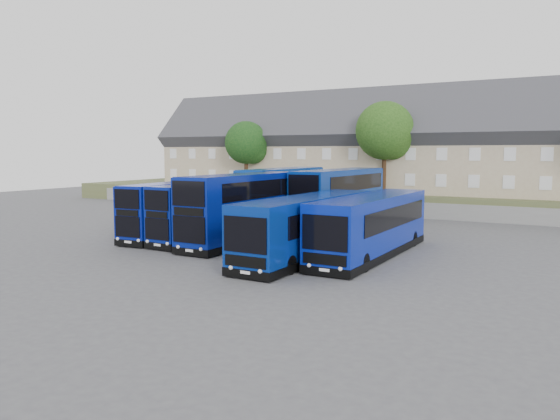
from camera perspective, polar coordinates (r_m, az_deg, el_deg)
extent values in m
plane|color=#48484D|center=(33.87, -6.87, -4.51)|extent=(120.00, 120.00, 0.00)
cube|color=slate|center=(54.74, 8.24, 0.31)|extent=(70.00, 0.40, 1.50)
cube|color=#535932|center=(64.10, 11.52, 1.31)|extent=(80.00, 20.00, 2.00)
cube|color=tan|center=(71.72, -8.07, 5.07)|extent=(6.00, 8.00, 6.00)
cube|color=#37373C|center=(71.73, -8.10, 7.46)|extent=(6.00, 10.40, 10.40)
cube|color=brown|center=(71.02, -7.18, 10.59)|extent=(0.60, 0.90, 1.40)
cube|color=tan|center=(68.21, -4.06, 5.06)|extent=(6.00, 8.00, 6.00)
cube|color=#37373C|center=(68.22, -4.08, 7.58)|extent=(6.00, 10.40, 10.40)
cube|color=brown|center=(67.61, -3.03, 10.86)|extent=(0.60, 0.90, 1.40)
cube|color=tan|center=(65.07, 0.35, 5.03)|extent=(6.00, 8.00, 6.00)
cube|color=#37373C|center=(65.08, 0.35, 7.67)|extent=(6.00, 10.40, 10.40)
cube|color=brown|center=(64.58, 1.54, 11.09)|extent=(0.60, 0.90, 1.40)
cube|color=tan|center=(62.35, 5.18, 4.96)|extent=(6.00, 8.00, 6.00)
cube|color=#37373C|center=(62.37, 5.21, 7.71)|extent=(6.00, 10.40, 10.40)
cube|color=brown|center=(61.99, 6.53, 11.27)|extent=(0.60, 0.90, 1.40)
cube|color=tan|center=(60.11, 10.41, 4.84)|extent=(6.00, 8.00, 6.00)
cube|color=#37373C|center=(60.12, 10.46, 7.70)|extent=(6.00, 10.40, 10.40)
cube|color=brown|center=(59.88, 11.92, 11.36)|extent=(0.60, 0.90, 1.40)
cube|color=tan|center=(58.40, 15.99, 4.67)|extent=(6.00, 8.00, 6.00)
cube|color=#37373C|center=(58.42, 16.08, 7.61)|extent=(6.00, 10.40, 10.40)
cube|color=brown|center=(58.32, 17.65, 11.35)|extent=(0.60, 0.90, 1.40)
cube|color=tan|center=(57.27, 21.84, 4.45)|extent=(6.00, 8.00, 6.00)
cube|color=#37373C|center=(57.29, 21.96, 7.45)|extent=(6.00, 10.40, 10.40)
cube|color=brown|center=(57.35, 23.63, 11.23)|extent=(0.60, 0.90, 1.40)
cube|color=#071688|center=(40.39, -11.15, 0.22)|extent=(3.16, 10.06, 3.61)
cube|color=black|center=(40.62, -11.09, -2.38)|extent=(3.20, 10.11, 0.45)
cube|color=black|center=(36.57, -15.65, -1.70)|extent=(1.95, 0.24, 1.35)
cube|color=black|center=(36.38, -15.73, 1.11)|extent=(1.95, 0.24, 1.26)
cylinder|color=black|center=(39.02, -14.61, -2.52)|extent=(0.39, 1.02, 1.00)
cube|color=navy|center=(38.60, -7.62, 0.03)|extent=(2.52, 10.01, 3.63)
cube|color=black|center=(38.84, -7.58, -2.71)|extent=(2.57, 10.05, 0.45)
cube|color=black|center=(34.96, -12.75, -1.96)|extent=(1.96, 0.11, 1.36)
cube|color=black|center=(34.76, -12.82, 1.00)|extent=(1.96, 0.11, 1.27)
cylinder|color=black|center=(37.36, -11.43, -2.82)|extent=(0.33, 1.01, 1.00)
cube|color=navy|center=(37.18, -3.87, 0.38)|extent=(2.77, 11.72, 4.33)
cube|color=black|center=(37.47, -3.84, -2.99)|extent=(2.81, 11.77, 0.45)
cube|color=black|center=(32.55, -9.51, -2.04)|extent=(2.36, 0.08, 1.60)
cube|color=black|center=(32.32, -9.57, 1.69)|extent=(2.36, 0.08, 1.49)
cylinder|color=black|center=(35.18, -8.71, -3.32)|extent=(0.31, 1.00, 1.00)
cube|color=navy|center=(48.05, 0.25, 1.71)|extent=(3.13, 11.92, 4.38)
cube|color=black|center=(48.28, 0.25, -0.94)|extent=(3.17, 11.96, 0.45)
cube|color=black|center=(42.96, -3.39, 0.01)|extent=(2.39, 0.15, 1.61)
cube|color=black|center=(42.79, -3.40, 2.88)|extent=(2.39, 0.15, 1.50)
cylinder|color=black|center=(45.60, -3.22, -1.11)|extent=(0.34, 1.01, 1.00)
cube|color=navy|center=(43.88, 6.24, 1.29)|extent=(3.05, 12.02, 4.43)
cube|color=black|center=(44.12, 6.20, -1.64)|extent=(3.09, 12.06, 0.45)
cube|color=black|center=(38.64, 2.44, -0.64)|extent=(2.42, 0.13, 1.63)
cube|color=black|center=(38.45, 2.46, 2.58)|extent=(2.42, 0.13, 1.52)
cylinder|color=black|center=(41.31, 2.46, -1.86)|extent=(0.33, 1.01, 1.00)
cube|color=navy|center=(31.92, 2.92, -1.52)|extent=(2.84, 13.16, 3.26)
cube|color=black|center=(32.19, 2.90, -4.49)|extent=(2.88, 13.20, 0.45)
cube|color=black|center=(26.25, -3.69, -2.60)|extent=(2.44, 0.08, 1.75)
cylinder|color=black|center=(29.05, -3.22, -5.25)|extent=(0.31, 1.00, 1.00)
cube|color=#0920A6|center=(32.92, 9.55, -1.36)|extent=(2.74, 13.16, 3.27)
cube|color=black|center=(33.18, 9.50, -4.25)|extent=(2.78, 13.20, 0.45)
cube|color=black|center=(26.83, 4.68, -2.41)|extent=(2.44, 0.06, 1.76)
cylinder|color=black|center=(29.63, 4.34, -5.03)|extent=(0.30, 1.00, 1.00)
cylinder|color=#382314|center=(61.87, -3.55, 3.92)|extent=(0.44, 0.44, 3.75)
sphere|color=black|center=(61.83, -3.57, 7.05)|extent=(4.80, 4.80, 4.80)
sphere|color=black|center=(61.83, -2.89, 6.35)|extent=(3.30, 3.30, 3.30)
cylinder|color=#382314|center=(55.23, 10.81, 3.95)|extent=(0.44, 0.44, 4.50)
sphere|color=#193F11|center=(55.23, 10.89, 8.15)|extent=(5.76, 5.76, 5.76)
sphere|color=#193F11|center=(55.39, 11.60, 7.20)|extent=(3.96, 3.96, 3.96)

